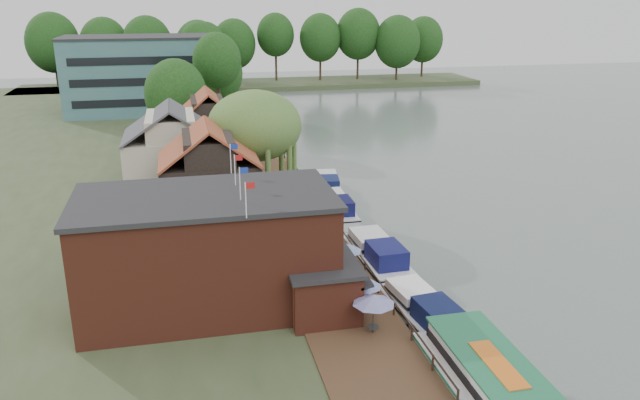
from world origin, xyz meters
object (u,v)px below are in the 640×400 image
cottage_a (209,175)px  cottage_b (172,149)px  umbrella_0 (373,314)px  umbrella_4 (312,236)px  umbrella_2 (336,268)px  cruiser_0 (422,308)px  hotel_block (146,74)px  cruiser_3 (328,183)px  cottage_c (209,129)px  pub (240,248)px  swan (510,389)px  cruiser_1 (377,252)px  tour_boat (502,399)px  willow (255,147)px  cruiser_2 (335,205)px  umbrella_5 (316,225)px  umbrella_1 (363,296)px  umbrella_3 (344,259)px

cottage_a → cottage_b: (-3.00, 10.00, 0.00)m
umbrella_0 → umbrella_4: bearing=94.1°
umbrella_2 → cruiser_0: 6.31m
hotel_block → cruiser_3: (19.27, -47.15, -6.07)m
cottage_c → umbrella_4: bearing=-77.7°
pub → swan: bearing=-41.8°
cruiser_1 → cottage_b: bearing=124.2°
tour_boat → cottage_a: bearing=112.5°
willow → cruiser_2: bearing=-25.7°
cottage_a → tour_boat: 31.06m
hotel_block → cottage_b: bearing=-85.0°
cottage_b → swan: (16.53, -36.21, -5.03)m
cruiser_1 → cruiser_3: size_ratio=1.14×
umbrella_5 → swan: 21.11m
cruiser_1 → tour_boat: (0.14, -18.68, 0.26)m
hotel_block → umbrella_0: 78.25m
pub → willow: size_ratio=1.92×
cruiser_2 → umbrella_5: bearing=-113.3°
cruiser_0 → tour_boat: tour_boat is taller
cottage_b → swan: size_ratio=21.82×
cottage_c → willow: willow is taller
umbrella_0 → cottage_b: bearing=109.5°
cottage_b → cottage_c: (4.00, 9.00, 0.00)m
umbrella_5 → cruiser_0: bearing=-72.8°
willow → umbrella_1: bearing=-81.7°
cruiser_1 → cruiser_2: cruiser_1 is taller
cruiser_3 → cruiser_1: bearing=-83.0°
willow → cruiser_1: size_ratio=1.01×
umbrella_0 → umbrella_2: size_ratio=1.03×
willow → umbrella_0: 26.19m
tour_boat → umbrella_3: bearing=102.9°
cottage_c → umbrella_1: 38.17m
cottage_b → cruiser_1: size_ratio=0.93×
umbrella_0 → cruiser_1: size_ratio=0.24×
cottage_b → cottage_a: bearing=-73.3°
umbrella_1 → cottage_b: bearing=111.0°
hotel_block → cruiser_3: hotel_block is taller
umbrella_0 → cruiser_0: umbrella_0 is taller
hotel_block → willow: size_ratio=2.44×
cottage_c → umbrella_4: (5.96, -27.23, -2.96)m
cottage_b → umbrella_2: (10.33, -24.24, -2.96)m
cruiser_0 → cottage_c: bearing=99.6°
umbrella_2 → cruiser_1: umbrella_2 is taller
cottage_b → swan: bearing=-65.5°
cottage_b → cruiser_0: cottage_b is taller
cruiser_3 → tour_boat: bearing=-81.7°
cruiser_0 → swan: bearing=-82.3°
umbrella_0 → tour_boat: umbrella_0 is taller
cottage_a → cruiser_3: bearing=35.8°
swan → umbrella_4: bearing=110.1°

